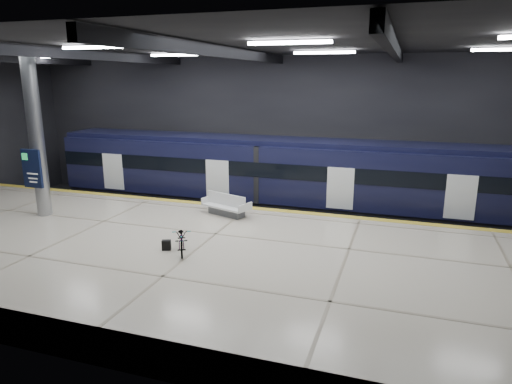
% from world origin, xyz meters
% --- Properties ---
extents(ground, '(30.00, 30.00, 0.00)m').
position_xyz_m(ground, '(0.00, 0.00, 0.00)').
color(ground, black).
rests_on(ground, ground).
extents(room_shell, '(30.10, 16.10, 8.05)m').
position_xyz_m(room_shell, '(-0.00, 0.00, 5.72)').
color(room_shell, black).
rests_on(room_shell, ground).
extents(platform, '(30.00, 11.00, 1.10)m').
position_xyz_m(platform, '(0.00, -2.50, 0.55)').
color(platform, beige).
rests_on(platform, ground).
extents(safety_strip, '(30.00, 0.40, 0.01)m').
position_xyz_m(safety_strip, '(0.00, 2.75, 1.11)').
color(safety_strip, gold).
rests_on(safety_strip, platform).
extents(rails, '(30.00, 1.52, 0.16)m').
position_xyz_m(rails, '(0.00, 5.50, 0.08)').
color(rails, gray).
rests_on(rails, ground).
extents(train, '(29.40, 2.84, 3.79)m').
position_xyz_m(train, '(2.72, 5.50, 2.06)').
color(train, black).
rests_on(train, ground).
extents(bench, '(2.31, 1.54, 0.95)m').
position_xyz_m(bench, '(-0.52, 1.39, 1.43)').
color(bench, '#595B60').
rests_on(bench, platform).
extents(bicycle, '(1.34, 1.81, 0.91)m').
position_xyz_m(bicycle, '(-0.35, -3.06, 1.55)').
color(bicycle, '#99999E').
rests_on(bicycle, platform).
extents(pannier_bag, '(0.34, 0.27, 0.35)m').
position_xyz_m(pannier_bag, '(-0.95, -3.06, 1.28)').
color(pannier_bag, black).
rests_on(pannier_bag, platform).
extents(info_column, '(0.90, 0.78, 6.90)m').
position_xyz_m(info_column, '(-8.00, -1.03, 4.46)').
color(info_column, '#9EA0A5').
rests_on(info_column, platform).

